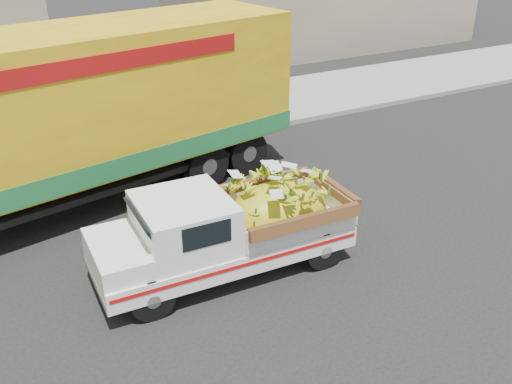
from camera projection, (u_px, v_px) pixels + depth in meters
ground at (140, 297)px, 9.71m from camera, size 100.00×100.00×0.00m
curb at (63, 165)px, 14.48m from camera, size 60.00×0.25×0.15m
sidewalk at (48, 138)px, 16.13m from camera, size 60.00×4.00×0.14m
pickup_truck at (242, 225)px, 10.17m from camera, size 4.64×1.83×1.61m
semi_trailer at (30, 122)px, 11.28m from camera, size 12.08×4.78×3.80m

